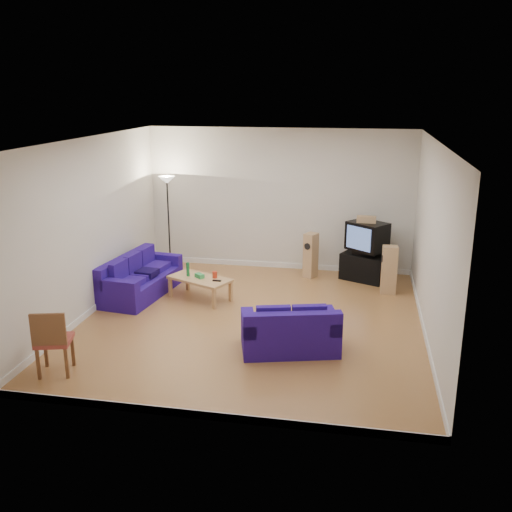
% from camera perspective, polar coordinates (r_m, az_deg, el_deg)
% --- Properties ---
extents(room, '(6.01, 6.51, 3.21)m').
position_cam_1_polar(room, '(9.82, -0.43, 1.84)').
color(room, brown).
rests_on(room, ground).
extents(sofa_three_seat, '(1.14, 2.14, 0.79)m').
position_cam_1_polar(sofa_three_seat, '(11.74, -11.64, -2.43)').
color(sofa_three_seat, '#220A7A').
rests_on(sofa_three_seat, ground).
extents(sofa_loveseat, '(1.68, 1.20, 0.76)m').
position_cam_1_polar(sofa_loveseat, '(9.10, 3.43, -7.82)').
color(sofa_loveseat, '#220A7A').
rests_on(sofa_loveseat, ground).
extents(coffee_table, '(1.37, 1.07, 0.45)m').
position_cam_1_polar(coffee_table, '(11.27, -5.63, -2.43)').
color(coffee_table, tan).
rests_on(coffee_table, ground).
extents(bottle, '(0.08, 0.08, 0.28)m').
position_cam_1_polar(bottle, '(11.34, -6.82, -1.33)').
color(bottle, '#197233').
rests_on(bottle, coffee_table).
extents(tissue_box, '(0.22, 0.21, 0.08)m').
position_cam_1_polar(tissue_box, '(11.24, -5.66, -1.98)').
color(tissue_box, green).
rests_on(tissue_box, coffee_table).
extents(red_canister, '(0.13, 0.13, 0.13)m').
position_cam_1_polar(red_canister, '(11.20, -4.15, -1.88)').
color(red_canister, red).
rests_on(red_canister, coffee_table).
extents(remote, '(0.17, 0.05, 0.02)m').
position_cam_1_polar(remote, '(11.02, -3.94, -2.47)').
color(remote, black).
rests_on(remote, coffee_table).
extents(tv_stand, '(1.08, 0.87, 0.58)m').
position_cam_1_polar(tv_stand, '(12.60, 10.74, -1.10)').
color(tv_stand, black).
rests_on(tv_stand, ground).
extents(av_receiver, '(0.55, 0.49, 0.11)m').
position_cam_1_polar(av_receiver, '(12.54, 10.83, 0.46)').
color(av_receiver, black).
rests_on(av_receiver, tv_stand).
extents(television, '(0.97, 0.93, 0.60)m').
position_cam_1_polar(television, '(12.38, 11.06, 1.96)').
color(television, black).
rests_on(television, av_receiver).
extents(centre_speaker, '(0.41, 0.18, 0.14)m').
position_cam_1_polar(centre_speaker, '(12.27, 10.98, 3.62)').
color(centre_speaker, tan).
rests_on(centre_speaker, television).
extents(speaker_left, '(0.34, 0.36, 0.99)m').
position_cam_1_polar(speaker_left, '(12.58, 5.49, 0.08)').
color(speaker_left, tan).
rests_on(speaker_left, ground).
extents(speaker_right, '(0.32, 0.25, 1.00)m').
position_cam_1_polar(speaker_right, '(11.81, 13.16, -1.36)').
color(speaker_right, tan).
rests_on(speaker_right, ground).
extents(floor_lamp, '(0.37, 0.37, 2.15)m').
position_cam_1_polar(floor_lamp, '(12.96, -8.86, 6.26)').
color(floor_lamp, black).
rests_on(floor_lamp, ground).
extents(dining_chair, '(0.59, 0.59, 1.01)m').
position_cam_1_polar(dining_chair, '(8.75, -19.70, -7.82)').
color(dining_chair, brown).
rests_on(dining_chair, ground).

